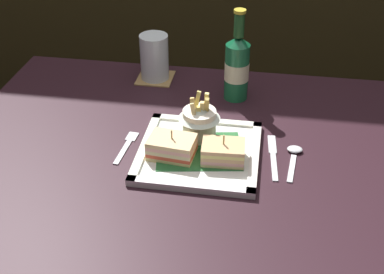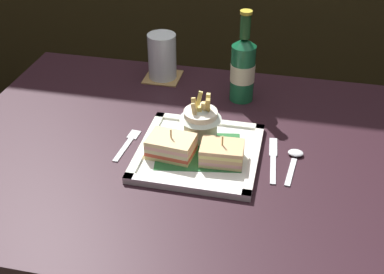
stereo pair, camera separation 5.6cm
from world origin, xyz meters
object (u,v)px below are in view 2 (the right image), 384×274
object	(u,v)px
sandwich_half_right	(222,153)
fries_cup	(201,119)
water_glass	(162,58)
beer_bottle	(243,68)
dining_table	(186,199)
fork	(128,143)
knife	(273,158)
sandwich_half_left	(171,146)
spoon	(294,158)
square_plate	(199,153)

from	to	relation	value
sandwich_half_right	fries_cup	distance (m)	0.11
fries_cup	water_glass	bearing A→B (deg)	120.50
beer_bottle	dining_table	bearing A→B (deg)	-110.09
dining_table	fork	distance (m)	0.21
sandwich_half_right	knife	bearing A→B (deg)	24.09
beer_bottle	knife	xyz separation A→B (m)	(0.11, -0.25, -0.09)
beer_bottle	water_glass	distance (m)	0.25
sandwich_half_left	spoon	xyz separation A→B (m)	(0.27, 0.05, -0.03)
sandwich_half_right	spoon	xyz separation A→B (m)	(0.16, 0.05, -0.03)
fries_cup	spoon	size ratio (longest dim) A/B	0.87
dining_table	square_plate	xyz separation A→B (m)	(0.04, -0.02, 0.16)
square_plate	dining_table	bearing A→B (deg)	150.43
square_plate	sandwich_half_right	xyz separation A→B (m)	(0.06, -0.03, 0.03)
fries_cup	knife	size ratio (longest dim) A/B	0.67
sandwich_half_right	fork	xyz separation A→B (m)	(-0.23, 0.03, -0.03)
fries_cup	water_glass	world-z (taller)	water_glass
beer_bottle	water_glass	size ratio (longest dim) A/B	1.91
dining_table	spoon	xyz separation A→B (m)	(0.25, 0.01, 0.16)
sandwich_half_left	spoon	distance (m)	0.28
sandwich_half_left	beer_bottle	distance (m)	0.33
dining_table	knife	size ratio (longest dim) A/B	6.43
sandwich_half_right	spoon	bearing A→B (deg)	19.24
square_plate	fork	size ratio (longest dim) A/B	2.07
dining_table	beer_bottle	size ratio (longest dim) A/B	4.52
dining_table	spoon	distance (m)	0.29
dining_table	water_glass	distance (m)	0.42
beer_bottle	square_plate	bearing A→B (deg)	-101.93
square_plate	spoon	bearing A→B (deg)	7.83
water_glass	knife	distance (m)	0.48
fries_cup	sandwich_half_left	bearing A→B (deg)	-120.55
knife	fork	bearing A→B (deg)	-177.28
sandwich_half_right	beer_bottle	xyz separation A→B (m)	(0.00, 0.30, 0.06)
sandwich_half_left	knife	bearing A→B (deg)	12.36
sandwich_half_left	fork	size ratio (longest dim) A/B	0.82
sandwich_half_right	beer_bottle	distance (m)	0.31
square_plate	knife	distance (m)	0.17
dining_table	spoon	world-z (taller)	spoon
sandwich_half_left	water_glass	distance (m)	0.39
beer_bottle	fork	distance (m)	0.36
dining_table	water_glass	size ratio (longest dim) A/B	8.63
square_plate	water_glass	xyz separation A→B (m)	(-0.18, 0.35, 0.05)
beer_bottle	knife	distance (m)	0.29
dining_table	sandwich_half_left	distance (m)	0.19
fork	spoon	xyz separation A→B (m)	(0.38, 0.02, 0.00)
spoon	fries_cup	bearing A→B (deg)	172.69
sandwich_half_right	knife	xyz separation A→B (m)	(0.11, 0.05, -0.03)
spoon	beer_bottle	bearing A→B (deg)	122.10
square_plate	sandwich_half_left	distance (m)	0.07
water_glass	knife	bearing A→B (deg)	-43.18
beer_bottle	spoon	distance (m)	0.30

